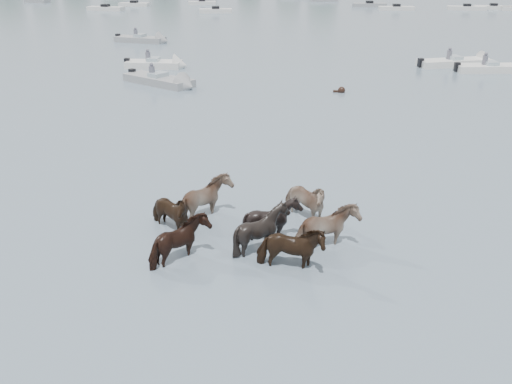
# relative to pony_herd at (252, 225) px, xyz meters

# --- Properties ---
(ground) EXTENTS (400.00, 400.00, 0.00)m
(ground) POSITION_rel_pony_herd_xyz_m (-1.07, 0.20, -0.51)
(ground) COLOR slate
(ground) RESTS_ON ground
(pony_herd) EXTENTS (6.69, 4.85, 1.62)m
(pony_herd) POSITION_rel_pony_herd_xyz_m (0.00, 0.00, 0.00)
(pony_herd) COLOR black
(pony_herd) RESTS_ON ground
(swimming_pony) EXTENTS (0.72, 0.44, 0.44)m
(swimming_pony) POSITION_rel_pony_herd_xyz_m (2.53, 18.88, -0.41)
(swimming_pony) COLOR black
(swimming_pony) RESTS_ON ground
(motorboat_a) EXTENTS (4.58, 1.88, 1.92)m
(motorboat_a) POSITION_rel_pony_herd_xyz_m (-10.09, 24.66, -0.28)
(motorboat_a) COLOR silver
(motorboat_a) RESTS_ON ground
(motorboat_b) EXTENTS (5.51, 4.08, 1.92)m
(motorboat_b) POSITION_rel_pony_herd_xyz_m (-8.18, 19.15, -0.28)
(motorboat_b) COLOR gray
(motorboat_b) RESTS_ON ground
(motorboat_c) EXTENTS (5.99, 3.60, 1.92)m
(motorboat_c) POSITION_rel_pony_herd_xyz_m (11.43, 28.67, -0.28)
(motorboat_c) COLOR silver
(motorboat_c) RESTS_ON ground
(motorboat_d) EXTENTS (5.35, 2.45, 1.92)m
(motorboat_d) POSITION_rel_pony_herd_xyz_m (13.51, 26.67, -0.28)
(motorboat_d) COLOR silver
(motorboat_d) RESTS_ON ground
(motorboat_f) EXTENTS (5.32, 2.38, 1.92)m
(motorboat_f) POSITION_rel_pony_herd_xyz_m (-15.04, 36.09, -0.28)
(motorboat_f) COLOR gray
(motorboat_f) RESTS_ON ground
(distant_flotilla) EXTENTS (104.38, 28.75, 0.93)m
(distant_flotilla) POSITION_rel_pony_herd_xyz_m (0.10, 73.69, -0.25)
(distant_flotilla) COLOR silver
(distant_flotilla) RESTS_ON ground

